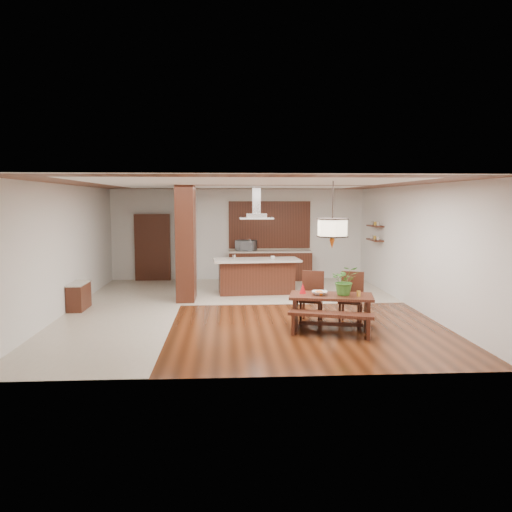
{
  "coord_description": "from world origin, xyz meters",
  "views": [
    {
      "loc": [
        -0.39,
        -11.41,
        2.53
      ],
      "look_at": [
        0.3,
        0.0,
        1.25
      ],
      "focal_mm": 35.0,
      "sensor_mm": 36.0,
      "label": 1
    }
  ],
  "objects": [
    {
      "name": "foliage_plant",
      "position": [
        1.93,
        -1.87,
        0.96
      ],
      "size": [
        0.57,
        0.51,
        0.58
      ],
      "primitive_type": "imported",
      "rotation": [
        0.0,
        0.0,
        -0.11
      ],
      "color": "#387226",
      "rests_on": "dining_table"
    },
    {
      "name": "microwave",
      "position": [
        0.24,
        4.2,
        1.12
      ],
      "size": [
        0.71,
        0.6,
        0.33
      ],
      "primitive_type": "imported",
      "rotation": [
        0.0,
        0.0,
        -0.37
      ],
      "color": "#B5B7BD",
      "rests_on": "rear_counter"
    },
    {
      "name": "room_shell",
      "position": [
        0.0,
        0.0,
        2.06
      ],
      "size": [
        9.0,
        9.04,
        2.92
      ],
      "color": "#37180A",
      "rests_on": "ground"
    },
    {
      "name": "range_hood",
      "position": [
        0.43,
        1.96,
        2.46
      ],
      "size": [
        0.9,
        0.55,
        0.87
      ],
      "primitive_type": null,
      "color": "silver",
      "rests_on": "room_shell"
    },
    {
      "name": "napkin_cone",
      "position": [
        1.14,
        -1.65,
        0.78
      ],
      "size": [
        0.13,
        0.13,
        0.2
      ],
      "primitive_type": "cone",
      "rotation": [
        0.0,
        0.0,
        0.01
      ],
      "color": "red",
      "rests_on": "dining_table"
    },
    {
      "name": "partition_stub",
      "position": [
        -1.4,
        3.3,
        1.45
      ],
      "size": [
        0.18,
        2.4,
        2.9
      ],
      "primitive_type": "cube",
      "color": "silver",
      "rests_on": "ground"
    },
    {
      "name": "partition_pier",
      "position": [
        -1.4,
        1.2,
        1.45
      ],
      "size": [
        0.45,
        1.0,
        2.9
      ],
      "primitive_type": "cube",
      "color": "black",
      "rests_on": "ground"
    },
    {
      "name": "rear_counter",
      "position": [
        1.0,
        4.2,
        0.48
      ],
      "size": [
        2.6,
        0.62,
        0.95
      ],
      "color": "black",
      "rests_on": "ground"
    },
    {
      "name": "pendant_lantern",
      "position": [
        1.68,
        -1.84,
        2.25
      ],
      "size": [
        0.64,
        0.64,
        1.31
      ],
      "primitive_type": null,
      "color": "beige",
      "rests_on": "room_shell"
    },
    {
      "name": "tile_hallway",
      "position": [
        -2.75,
        0.0,
        0.01
      ],
      "size": [
        2.5,
        9.0,
        0.01
      ],
      "primitive_type": "cube",
      "color": "beige",
      "rests_on": "ground"
    },
    {
      "name": "hallway_doorway",
      "position": [
        -2.7,
        4.4,
        1.05
      ],
      "size": [
        1.1,
        0.2,
        2.1
      ],
      "primitive_type": "cube",
      "color": "black",
      "rests_on": "ground"
    },
    {
      "name": "kitchen_window",
      "position": [
        1.0,
        4.46,
        1.75
      ],
      "size": [
        2.6,
        0.08,
        1.5
      ],
      "primitive_type": "cube",
      "color": "olive",
      "rests_on": "room_shell"
    },
    {
      "name": "island_cup",
      "position": [
        0.86,
        1.82,
        1.0
      ],
      "size": [
        0.13,
        0.13,
        0.09
      ],
      "primitive_type": "imported",
      "rotation": [
        0.0,
        0.0,
        0.09
      ],
      "color": "silver",
      "rests_on": "kitchen_island"
    },
    {
      "name": "gold_ornament",
      "position": [
        2.18,
        -2.01,
        0.73
      ],
      "size": [
        0.09,
        0.09,
        0.11
      ],
      "primitive_type": "cylinder",
      "rotation": [
        0.0,
        0.0,
        -0.29
      ],
      "color": "gold",
      "rests_on": "dining_table"
    },
    {
      "name": "kitchen_island",
      "position": [
        0.43,
        1.96,
        0.49
      ],
      "size": [
        2.37,
        1.16,
        0.95
      ],
      "rotation": [
        0.0,
        0.0,
        0.07
      ],
      "color": "black",
      "rests_on": "ground"
    },
    {
      "name": "dining_chair_left",
      "position": [
        1.38,
        -1.27,
        0.52
      ],
      "size": [
        0.59,
        0.59,
        1.05
      ],
      "primitive_type": null,
      "rotation": [
        0.0,
        0.0,
        -0.32
      ],
      "color": "black",
      "rests_on": "ground"
    },
    {
      "name": "hallway_console",
      "position": [
        -3.81,
        0.2,
        0.32
      ],
      "size": [
        0.37,
        0.88,
        0.63
      ],
      "primitive_type": "cube",
      "color": "black",
      "rests_on": "ground"
    },
    {
      "name": "shelf_upper",
      "position": [
        3.87,
        2.6,
        1.8
      ],
      "size": [
        0.26,
        0.9,
        0.04
      ],
      "primitive_type": "cube",
      "color": "black",
      "rests_on": "room_shell"
    },
    {
      "name": "dining_chair_right",
      "position": [
        2.17,
        -1.44,
        0.53
      ],
      "size": [
        0.61,
        0.61,
        1.05
      ],
      "primitive_type": null,
      "rotation": [
        0.0,
        0.0,
        -0.4
      ],
      "color": "black",
      "rests_on": "ground"
    },
    {
      "name": "soffit_band",
      "position": [
        0.0,
        0.0,
        2.88
      ],
      "size": [
        8.0,
        9.0,
        0.02
      ],
      "primitive_type": "cube",
      "color": "#401E10",
      "rests_on": "room_shell"
    },
    {
      "name": "tile_kitchen",
      "position": [
        1.25,
        2.5,
        0.01
      ],
      "size": [
        5.5,
        4.0,
        0.01
      ],
      "primitive_type": "cube",
      "color": "beige",
      "rests_on": "ground"
    },
    {
      "name": "dining_bench",
      "position": [
        1.56,
        -2.41,
        0.22
      ],
      "size": [
        1.61,
        0.83,
        0.45
      ],
      "primitive_type": null,
      "rotation": [
        0.0,
        0.0,
        -0.32
      ],
      "color": "black",
      "rests_on": "ground"
    },
    {
      "name": "shelf_lower",
      "position": [
        3.87,
        2.6,
        1.4
      ],
      "size": [
        0.26,
        0.9,
        0.04
      ],
      "primitive_type": "cube",
      "color": "black",
      "rests_on": "room_shell"
    },
    {
      "name": "fruit_bowl",
      "position": [
        1.45,
        -1.82,
        0.71
      ],
      "size": [
        0.36,
        0.36,
        0.08
      ],
      "primitive_type": "imported",
      "rotation": [
        0.0,
        0.0,
        -0.2
      ],
      "color": "#BAAFA2",
      "rests_on": "dining_table"
    },
    {
      "name": "dining_table",
      "position": [
        1.68,
        -1.84,
        0.5
      ],
      "size": [
        1.75,
        1.12,
        0.67
      ],
      "rotation": [
        0.0,
        0.0,
        -0.21
      ],
      "color": "black",
      "rests_on": "ground"
    }
  ]
}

